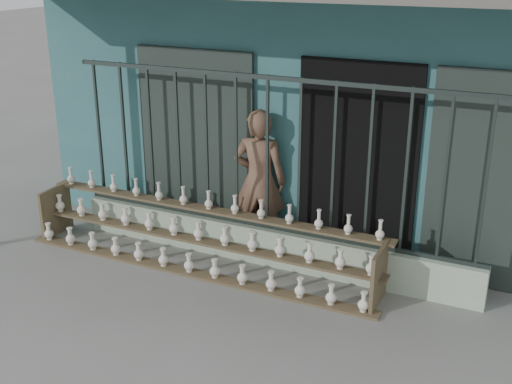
% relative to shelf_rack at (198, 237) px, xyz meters
% --- Properties ---
extents(ground, '(60.00, 60.00, 0.00)m').
position_rel_shelf_rack_xyz_m(ground, '(0.69, -0.88, -0.36)').
color(ground, slate).
extents(workshop_building, '(7.40, 6.60, 3.21)m').
position_rel_shelf_rack_xyz_m(workshop_building, '(0.70, 3.35, 1.26)').
color(workshop_building, '#316467').
rests_on(workshop_building, ground).
extents(parapet_wall, '(5.00, 0.20, 0.45)m').
position_rel_shelf_rack_xyz_m(parapet_wall, '(0.69, 0.42, -0.14)').
color(parapet_wall, '#AEC3A7').
rests_on(parapet_wall, ground).
extents(security_fence, '(5.00, 0.04, 1.80)m').
position_rel_shelf_rack_xyz_m(security_fence, '(0.69, 0.42, 0.99)').
color(security_fence, '#283330').
rests_on(security_fence, parapet_wall).
extents(shelf_rack, '(4.50, 0.68, 0.85)m').
position_rel_shelf_rack_xyz_m(shelf_rack, '(0.00, 0.00, 0.00)').
color(shelf_rack, brown).
rests_on(shelf_rack, ground).
extents(elderly_woman, '(0.73, 0.55, 1.78)m').
position_rel_shelf_rack_xyz_m(elderly_woman, '(0.44, 0.74, 0.53)').
color(elderly_woman, brown).
rests_on(elderly_woman, ground).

